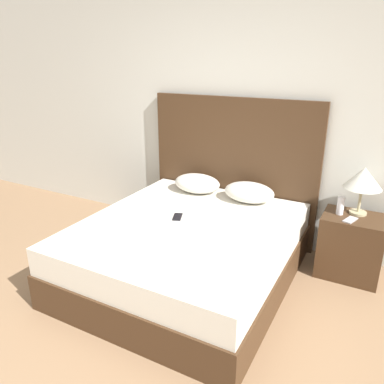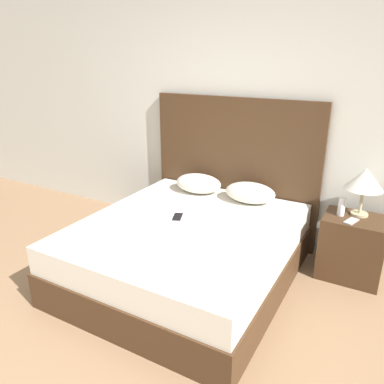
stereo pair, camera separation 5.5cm
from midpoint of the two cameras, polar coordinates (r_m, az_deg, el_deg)
The scene contains 10 objects.
wall_back at distance 3.80m, azimuth 7.33°, elevation 12.50°, with size 10.00×0.06×2.70m.
bed at distance 3.26m, azimuth -1.29°, elevation -9.03°, with size 1.68×1.90×0.52m.
headboard at distance 3.89m, azimuth 5.74°, elevation 3.41°, with size 1.76×0.05×1.47m.
pillow_left at distance 3.82m, azimuth 0.37°, elevation 1.34°, with size 0.48×0.34×0.18m.
pillow_right at distance 3.61m, azimuth 8.26°, elevation -0.04°, with size 0.48×0.34×0.18m.
phone_on_bed at distance 3.25m, azimuth -2.71°, elevation -3.80°, with size 0.12×0.17×0.01m.
nightstand at distance 3.57m, azimuth 22.59°, elevation -7.60°, with size 0.51×0.40×0.56m.
table_lamp at distance 3.42m, azimuth 24.25°, elevation 1.85°, with size 0.31×0.31×0.42m.
phone_on_nightstand at distance 3.36m, azimuth 22.54°, elevation -3.94°, with size 0.11×0.16×0.01m.
toiletry_bottle at distance 3.43m, azimuth 21.26°, elevation -1.93°, with size 0.06×0.06×0.16m.
Camera 1 is at (1.32, -1.06, 1.85)m, focal length 35.00 mm.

